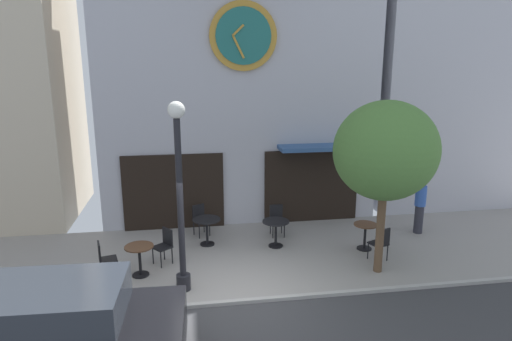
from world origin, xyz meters
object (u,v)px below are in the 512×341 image
Objects in this scene: cafe_table_leftmost at (365,232)px; cafe_chair_corner at (104,257)px; pedestrian_blue at (420,205)px; cafe_chair_by_entrance at (381,242)px; parked_car_black at (49,332)px; street_lamp at (180,199)px; cafe_table_center at (207,226)px; cafe_chair_mid_row at (200,217)px; cafe_table_near_door at (140,255)px; cafe_table_near_curb at (276,228)px; cafe_chair_right_end at (165,243)px; cafe_chair_curbside at (277,218)px; street_tree at (386,151)px.

cafe_chair_corner is (-6.69, -0.62, 0.05)m from cafe_table_leftmost.
cafe_chair_by_entrance is at bearing -139.59° from pedestrian_blue.
parked_car_black reaches higher than cafe_chair_by_entrance.
street_lamp reaches higher than cafe_table_center.
parked_car_black is at bearing -150.79° from cafe_table_leftmost.
cafe_table_leftmost is 0.16× the size of parked_car_black.
cafe_chair_mid_row is at bearing 150.47° from cafe_chair_by_entrance.
cafe_table_near_door is 0.84× the size of cafe_chair_by_entrance.
pedestrian_blue is (4.39, 0.32, 0.33)m from cafe_table_near_curb.
cafe_table_center is 6.26m from pedestrian_blue.
cafe_table_leftmost is at bearing 5.31° from cafe_chair_corner.
cafe_table_center is at bearing 179.09° from pedestrian_blue.
cafe_chair_by_entrance and cafe_chair_mid_row have the same top height.
cafe_chair_right_end reaches higher than cafe_table_near_curb.
cafe_table_center is at bearing 41.78° from cafe_chair_right_end.
cafe_chair_by_entrance reaches higher than cafe_table_leftmost.
cafe_table_center is 0.17× the size of parked_car_black.
cafe_table_center is 5.62m from parked_car_black.
cafe_table_center is at bearing -78.27° from cafe_chair_mid_row.
cafe_chair_right_end is at bearing 107.38° from street_lamp.
cafe_chair_corner is at bearing -147.08° from cafe_table_center.
cafe_table_leftmost is 0.43× the size of pedestrian_blue.
cafe_table_center reaches higher than cafe_table_near_curb.
parked_car_black is at bearing -156.16° from cafe_chair_by_entrance.
cafe_chair_mid_row is 2.25m from cafe_chair_curbside.
parked_car_black is at bearing -152.07° from pedestrian_blue.
cafe_chair_curbside is at bearing 46.44° from street_lamp.
cafe_chair_mid_row is 2.01m from cafe_chair_right_end.
street_tree reaches higher than parked_car_black.
cafe_chair_corner and cafe_chair_curbside have the same top height.
street_tree is at bearing 21.01° from parked_car_black.
cafe_chair_mid_row is (-4.47, 2.53, 0.00)m from cafe_chair_by_entrance.
street_tree is at bearing -5.94° from cafe_chair_corner.
cafe_chair_curbside is 3.46m from cafe_chair_right_end.
cafe_table_leftmost is 2.26m from pedestrian_blue.
cafe_table_near_door is at bearing -169.29° from pedestrian_blue.
cafe_chair_corner reaches higher than cafe_table_center.
cafe_chair_curbside is 4.24m from pedestrian_blue.
cafe_chair_corner is at bearing -174.69° from cafe_table_leftmost.
cafe_table_center is (1.67, 1.60, 0.03)m from cafe_table_near_door.
cafe_chair_curbside is at bearing 136.12° from cafe_chair_by_entrance.
pedestrian_blue is (8.73, 1.50, 0.33)m from cafe_chair_corner.
cafe_chair_mid_row is at bearing 170.57° from cafe_chair_curbside.
cafe_table_center is 0.84× the size of cafe_chair_corner.
pedestrian_blue is 10.21m from parked_car_black.
cafe_table_center is 0.45× the size of pedestrian_blue.
cafe_chair_corner is 8.86m from pedestrian_blue.
cafe_chair_mid_row is at bearing 81.30° from street_lamp.
pedestrian_blue reaches higher than cafe_table_near_curb.
street_tree reaches higher than cafe_table_near_curb.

